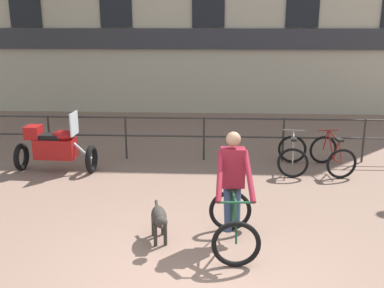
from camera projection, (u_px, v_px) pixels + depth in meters
The scene contains 7 objects.
ground_plane at pixel (194, 281), 5.84m from camera, with size 60.00×60.00×0.00m, color #846656.
canal_railing at pixel (204, 131), 10.64m from camera, with size 15.05×0.05×1.05m.
cyclist_with_bike at pixel (233, 196), 6.64m from camera, with size 0.73×1.20×1.70m.
dog at pixel (159, 218), 6.76m from camera, with size 0.35×0.91×0.56m.
parked_motorcycle at pixel (55, 147), 9.87m from camera, with size 1.75×0.70×1.35m.
parked_bicycle_near_lamp at pixel (292, 155), 10.01m from camera, with size 0.82×1.20×0.86m.
parked_bicycle_mid_left at pixel (332, 155), 9.97m from camera, with size 0.81×1.19×0.86m.
Camera 1 is at (0.23, -5.13, 3.31)m, focal length 42.00 mm.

